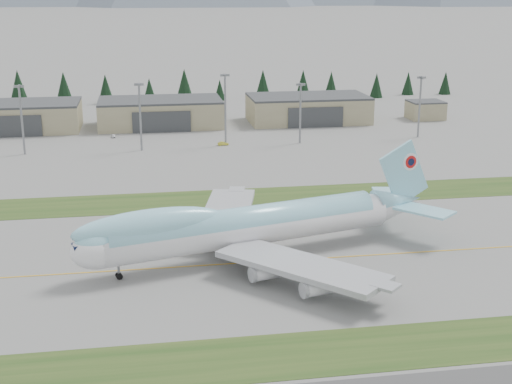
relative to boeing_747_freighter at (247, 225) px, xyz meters
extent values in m
plane|color=slate|center=(2.71, -2.77, -7.02)|extent=(7000.00, 7000.00, 0.00)
cube|color=#244318|center=(2.71, -40.77, -7.02)|extent=(400.00, 14.00, 0.08)
cube|color=#244318|center=(2.71, 42.23, -7.02)|extent=(400.00, 18.00, 0.08)
cube|color=gold|center=(2.71, -2.77, -7.02)|extent=(400.00, 0.40, 0.02)
cylinder|color=white|center=(0.78, 0.21, -0.69)|extent=(60.93, 22.65, 7.10)
cylinder|color=#8ED4E8|center=(-0.28, -0.07, 0.62)|extent=(56.57, 20.99, 6.55)
ellipsoid|color=white|center=(-28.77, -7.69, -0.69)|extent=(12.81, 9.79, 7.10)
ellipsoid|color=#8ED4E8|center=(-28.77, -7.69, 0.62)|extent=(10.73, 8.27, 6.02)
ellipsoid|color=#8ED4E8|center=(-19.27, -5.15, 2.70)|extent=(30.68, 13.61, 6.55)
cube|color=#0C1433|center=(-32.47, -8.67, 0.73)|extent=(3.00, 3.35, 1.42)
cone|color=white|center=(35.60, 9.51, -0.69)|extent=(14.46, 10.11, 6.96)
cone|color=#8ED4E8|center=(35.60, 9.51, 0.62)|extent=(13.24, 9.22, 6.34)
cube|color=#8ED4E8|center=(36.66, 9.79, 6.74)|extent=(12.95, 4.05, 15.08)
cylinder|color=white|center=(37.81, 10.55, 9.36)|extent=(3.86, 1.23, 3.93)
cylinder|color=red|center=(37.79, 10.66, 9.36)|extent=(2.80, 0.94, 2.84)
cylinder|color=#0C1433|center=(37.76, 10.76, 9.36)|extent=(1.64, 0.63, 1.64)
cube|color=#8ED4E8|center=(36.02, 16.41, -0.03)|extent=(8.55, 12.98, 0.50)
cube|color=#8ED4E8|center=(39.41, 3.74, -0.03)|extent=(12.74, 13.42, 0.50)
cube|color=#A0A2A7|center=(-1.76, 18.18, -2.65)|extent=(17.51, 34.27, 1.09)
cube|color=#A0A2A7|center=(7.54, -16.64, -2.65)|extent=(29.93, 31.06, 1.09)
cylinder|color=white|center=(-5.49, 12.67, -4.73)|extent=(6.19, 4.10, 2.73)
cylinder|color=white|center=(-2.94, 23.86, -4.73)|extent=(6.19, 4.10, 2.73)
cylinder|color=white|center=(1.56, -13.72, -4.73)|extent=(6.19, 4.10, 2.73)
cylinder|color=white|center=(9.35, -22.15, -4.73)|extent=(6.19, 4.10, 2.73)
cylinder|color=gray|center=(-25.61, -6.84, -5.71)|extent=(0.59, 0.59, 2.62)
cylinder|color=gray|center=(-1.65, 2.95, -5.60)|extent=(0.75, 0.75, 2.84)
cylinder|color=gray|center=(0.04, -3.38, -5.60)|extent=(0.75, 0.75, 2.84)
cylinder|color=gray|center=(3.63, 4.36, -5.60)|extent=(0.75, 0.75, 2.84)
cylinder|color=gray|center=(5.32, -1.97, -5.60)|extent=(0.75, 0.75, 2.84)
cylinder|color=black|center=(-25.49, -7.26, -6.42)|extent=(1.26, 0.68, 1.20)
cylinder|color=black|center=(-25.72, -6.42, -6.42)|extent=(1.26, 0.68, 1.20)
cylinder|color=black|center=(-1.65, 2.95, -6.37)|extent=(1.41, 0.87, 1.31)
cylinder|color=black|center=(0.04, -3.38, -6.37)|extent=(1.41, 0.87, 1.31)
cylinder|color=black|center=(3.63, 4.36, -6.37)|extent=(1.41, 0.87, 1.31)
cylinder|color=black|center=(5.32, -1.97, -6.37)|extent=(1.41, 0.87, 1.31)
cube|color=gray|center=(-67.29, 147.23, -2.02)|extent=(48.00, 26.00, 10.00)
cube|color=#343739|center=(-67.29, 147.23, 3.38)|extent=(48.00, 26.00, 0.80)
cube|color=#343739|center=(-67.29, 133.93, -3.02)|extent=(22.08, 0.60, 8.00)
cube|color=gray|center=(-12.29, 147.23, -2.02)|extent=(48.00, 26.00, 10.00)
cube|color=#343739|center=(-12.29, 147.23, 3.38)|extent=(48.00, 26.00, 0.80)
cube|color=#343739|center=(-12.29, 133.93, -3.02)|extent=(22.08, 0.60, 8.00)
cube|color=gray|center=(47.71, 147.23, -2.02)|extent=(48.00, 26.00, 10.00)
cube|color=#343739|center=(47.71, 147.23, 3.38)|extent=(48.00, 26.00, 0.80)
cube|color=#343739|center=(47.71, 133.93, -3.02)|extent=(22.08, 0.60, 8.00)
cube|color=gray|center=(97.71, 145.23, -3.52)|extent=(14.00, 12.00, 7.00)
cube|color=#343739|center=(97.71, 145.23, 0.28)|extent=(14.00, 12.00, 0.60)
cylinder|color=gray|center=(-58.51, 104.51, 4.00)|extent=(0.70, 0.70, 22.05)
cube|color=gray|center=(-58.51, 104.51, 15.43)|extent=(3.20, 3.20, 0.80)
cylinder|color=gray|center=(-20.22, 104.27, 3.92)|extent=(0.70, 0.70, 21.89)
cube|color=gray|center=(-20.22, 104.27, 15.27)|extent=(3.20, 3.20, 0.80)
cylinder|color=gray|center=(8.90, 107.73, 4.96)|extent=(0.70, 0.70, 23.96)
cube|color=gray|center=(8.90, 107.73, 17.34)|extent=(3.20, 3.20, 0.80)
cylinder|color=gray|center=(35.22, 106.61, 3.16)|extent=(0.70, 0.70, 20.37)
cube|color=gray|center=(35.22, 106.61, 13.74)|extent=(3.20, 3.20, 0.80)
cylinder|color=gray|center=(80.47, 109.81, 3.72)|extent=(0.70, 0.70, 21.49)
cube|color=gray|center=(80.47, 109.81, 14.86)|extent=(3.20, 3.20, 0.80)
imported|color=silver|center=(-30.30, 127.37, -7.02)|extent=(1.51, 3.48, 1.17)
imported|color=gold|center=(7.97, 107.54, -7.02)|extent=(3.93, 1.61, 1.27)
imported|color=#BABBBF|center=(67.14, 136.43, -7.02)|extent=(2.28, 4.47, 1.24)
cone|color=black|center=(-74.84, 205.62, 1.43)|extent=(9.47, 9.47, 16.91)
cone|color=black|center=(-54.98, 209.96, 0.56)|extent=(8.50, 8.50, 15.18)
cone|color=black|center=(-35.76, 208.60, -0.12)|extent=(7.74, 7.74, 13.81)
cone|color=black|center=(-15.26, 212.34, -1.46)|extent=(6.24, 6.24, 11.14)
cone|color=black|center=(1.38, 207.73, 0.90)|extent=(8.87, 8.87, 15.84)
cone|color=black|center=(18.62, 210.15, -2.02)|extent=(5.61, 5.61, 10.02)
cone|color=black|center=(39.92, 210.00, 0.20)|extent=(8.09, 8.09, 14.44)
cone|color=black|center=(59.60, 207.86, 0.12)|extent=(8.00, 8.00, 14.29)
cone|color=black|center=(74.06, 208.58, -0.45)|extent=(7.37, 7.37, 13.15)
cone|color=black|center=(96.76, 206.23, -0.95)|extent=(6.80, 6.80, 12.15)
cone|color=black|center=(115.95, 213.11, -1.23)|extent=(6.49, 6.49, 11.59)
cone|color=black|center=(135.44, 211.50, -1.24)|extent=(6.48, 6.48, 11.56)
camera|label=1|loc=(-20.28, -134.89, 46.48)|focal=50.00mm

